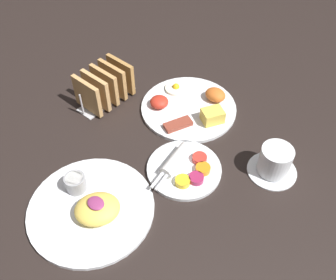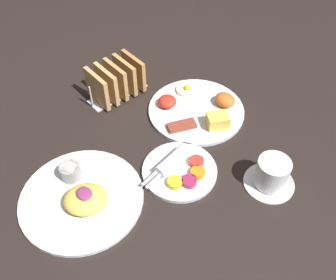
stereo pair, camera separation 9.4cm
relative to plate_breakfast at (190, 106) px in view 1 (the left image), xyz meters
The scene contains 6 objects.
ground_plane 0.21m from the plate_breakfast, 88.65° to the right, with size 3.00×3.00×0.00m, color black.
plate_breakfast is the anchor object (origin of this frame).
plate_condiments 0.22m from the plate_breakfast, 55.35° to the right, with size 0.18×0.19×0.04m.
plate_foreground 0.41m from the plate_breakfast, 84.15° to the right, with size 0.28×0.28×0.06m.
toast_rack 0.25m from the plate_breakfast, 149.28° to the right, with size 0.10×0.18×0.10m.
coffee_cup 0.29m from the plate_breakfast, ahead, with size 0.12×0.12×0.08m.
Camera 1 is at (0.46, -0.42, 0.72)m, focal length 40.00 mm.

